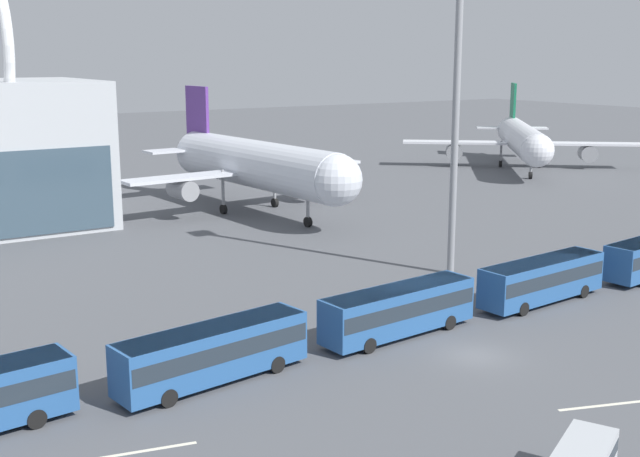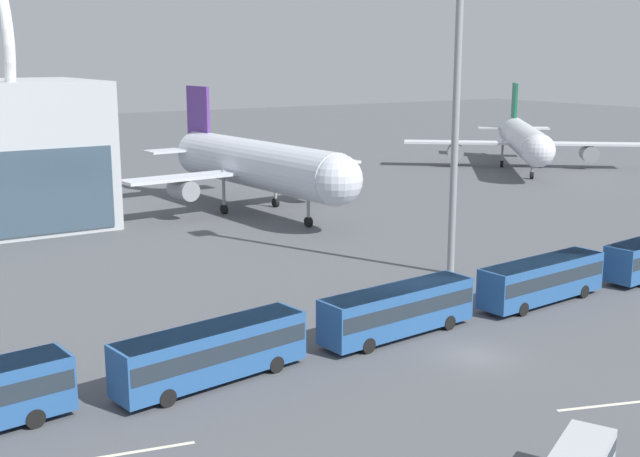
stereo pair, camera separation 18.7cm
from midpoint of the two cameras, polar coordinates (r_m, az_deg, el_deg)
The scene contains 8 objects.
ground_plane at distance 50.84m, azimuth 11.07°, elevation -8.87°, with size 440.00×440.00×0.00m, color #515459.
airliner_at_gate_far at distance 94.21m, azimuth -4.59°, elevation 4.59°, with size 31.62×35.91×14.30m.
airliner_parked_remote at distance 135.79m, azimuth 14.28°, elevation 6.19°, with size 32.08×32.04×13.34m.
shuttle_bus_1 at distance 45.81m, azimuth -7.58°, elevation -8.57°, with size 11.83×4.15×3.27m.
shuttle_bus_2 at distance 52.90m, azimuth 5.68°, elevation -5.65°, with size 11.77×3.58×3.27m.
shuttle_bus_3 at distance 61.90m, azimuth 15.60°, elevation -3.40°, with size 11.76×3.54×3.27m.
floodlight_mast at distance 66.65m, azimuth 9.79°, elevation 10.04°, with size 2.15×2.15×26.53m.
lane_stripe_0 at distance 39.57m, azimuth -15.07°, elevation -15.43°, with size 8.55×0.25×0.01m, color silver.
Camera 2 is at (-33.08, -34.09, 18.05)m, focal length 45.00 mm.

